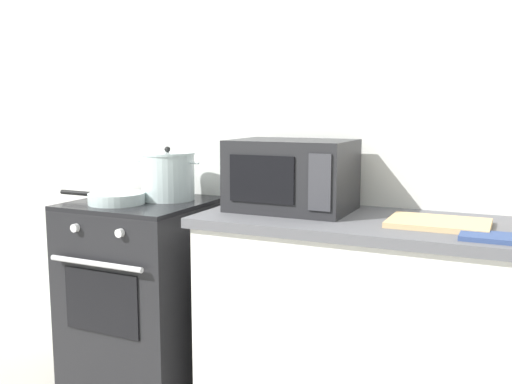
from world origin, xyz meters
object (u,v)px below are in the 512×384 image
Objects in this scene: stove at (144,295)px; microwave at (292,175)px; stock_pot at (168,176)px; cutting_board at (439,223)px; oven_mitt at (489,237)px; frying_pan at (115,198)px.

stove is 0.95m from microwave.
stock_pot reaches higher than stove.
stock_pot is 0.64m from microwave.
cutting_board is (0.61, -0.08, -0.14)m from microwave.
frying_pan is at bearing 178.19° from oven_mitt.
cutting_board is at bearing 138.18° from oven_mitt.
cutting_board is (1.25, -0.09, -0.10)m from stock_pot.
frying_pan reaches higher than oven_mitt.
stock_pot is at bearing 170.04° from oven_mitt.
frying_pan is 1.41m from cutting_board.
cutting_board is (1.34, 0.00, 0.47)m from stove.
stock_pot is at bearing 178.82° from microwave.
stock_pot is 0.27m from frying_pan.
microwave reaches higher than stock_pot.
oven_mitt is (1.43, -0.25, -0.11)m from stock_pot.
stock_pot reaches higher than oven_mitt.
stove is 5.11× the size of oven_mitt.
oven_mitt is (1.52, -0.16, 0.47)m from stove.
microwave is at bearing 163.28° from oven_mitt.
stock_pot is 0.75× the size of frying_pan.
stock_pot is at bearing 44.98° from stove.
stove is 2.56× the size of cutting_board.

